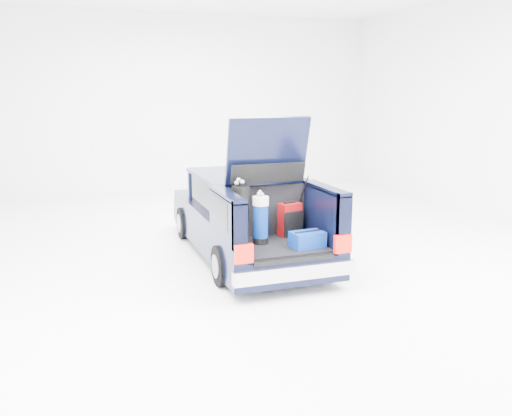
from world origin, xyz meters
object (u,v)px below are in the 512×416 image
object	(u,v)px
car	(245,217)
blue_golf_bag	(261,220)
black_golf_bag	(240,214)
blue_duffel	(307,239)
red_suitcase	(290,220)

from	to	relation	value
car	blue_golf_bag	size ratio (longest dim) A/B	5.73
black_golf_bag	blue_golf_bag	world-z (taller)	black_golf_bag
car	blue_golf_bag	distance (m)	1.50
car	black_golf_bag	distance (m)	1.46
blue_duffel	blue_golf_bag	bearing A→B (deg)	138.12
red_suitcase	blue_golf_bag	distance (m)	0.65
car	blue_duffel	size ratio (longest dim) A/B	9.07
black_golf_bag	blue_duffel	world-z (taller)	black_golf_bag
black_golf_bag	car	bearing A→B (deg)	44.75
red_suitcase	blue_golf_bag	xyz separation A→B (m)	(-0.58, -0.26, 0.11)
blue_golf_bag	blue_duffel	world-z (taller)	blue_golf_bag
black_golf_bag	blue_golf_bag	xyz separation A→B (m)	(0.28, -0.13, -0.07)
black_golf_bag	blue_duffel	bearing A→B (deg)	-56.80
blue_duffel	car	bearing A→B (deg)	94.55
car	blue_duffel	bearing A→B (deg)	-78.92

